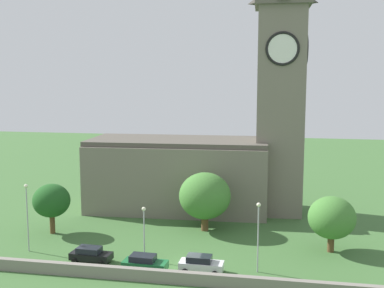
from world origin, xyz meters
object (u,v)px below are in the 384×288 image
Objects in this scene: car_black at (91,254)px; car_white at (201,264)px; tree_churchyard at (205,196)px; church at (209,151)px; tree_riverside_west at (332,218)px; streetlamp_west_mid at (144,224)px; tree_by_tower at (51,201)px; streetlamp_west_end at (27,207)px; streetlamp_central at (258,226)px; car_green at (145,263)px.

car_black is 1.01× the size of car_white.
church is at bearing 95.45° from tree_churchyard.
tree_churchyard is 16.26m from tree_riverside_west.
car_white is 0.59× the size of tree_churchyard.
tree_churchyard reaches higher than streetlamp_west_mid.
tree_by_tower is at bearing -140.79° from church.
streetlamp_west_end is 26.24m from streetlamp_central.
church reaches higher than tree_churchyard.
car_white is 0.57× the size of streetlamp_west_end.
tree_churchyard is at bearing 97.30° from car_white.
car_white is 21.08m from streetlamp_west_end.
car_white is at bearing -23.16° from tree_by_tower.
car_white is 0.75× the size of streetlamp_west_mid.
car_black is 6.66m from streetlamp_west_mid.
streetlamp_central reaches higher than tree_riverside_west.
tree_by_tower is at bearing -166.10° from tree_churchyard.
church reaches higher than car_black.
church is 25.19m from car_white.
streetlamp_west_end is 1.03× the size of tree_churchyard.
car_black is 0.58× the size of streetlamp_west_end.
church is 28.01m from streetlamp_west_end.
church is 24.38m from streetlamp_central.
streetlamp_central reaches higher than car_green.
streetlamp_central is (12.34, -0.98, 0.76)m from streetlamp_west_mid.
car_white is at bearing -82.70° from tree_churchyard.
streetlamp_west_end is at bearing 167.75° from car_green.
tree_by_tower is (-34.53, 0.30, 0.27)m from tree_riverside_west.
tree_riverside_west reaches higher than tree_by_tower.
tree_churchyard is (4.88, 11.45, 0.53)m from streetlamp_west_mid.
streetlamp_central is at bearing -4.57° from streetlamp_west_mid.
church is 26.25m from car_black.
streetlamp_west_end is 34.78m from tree_riverside_west.
car_white is 14.24m from tree_churchyard.
car_green is 15.69m from streetlamp_west_end.
streetlamp_west_end is at bearing -129.88° from church.
church is 7.39× the size of car_black.
tree_churchyard reaches higher than tree_riverside_west.
streetlamp_west_end reaches higher than car_black.
church is 7.25× the size of car_green.
streetlamp_central is (17.93, 0.55, 4.03)m from car_black.
tree_churchyard is (4.00, 14.43, 3.74)m from car_green.
streetlamp_central is at bearing 9.89° from car_green.
streetlamp_west_mid reaches higher than car_green.
streetlamp_central is 1.14× the size of tree_by_tower.
car_green is 0.61× the size of tree_churchyard.
church is 22.85m from tree_riverside_west.
car_green is at bearing -154.18° from tree_riverside_west.
church is at bearing 137.41° from tree_riverside_west.
tree_churchyard reaches higher than tree_by_tower.
car_green is 0.72× the size of tree_riverside_west.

